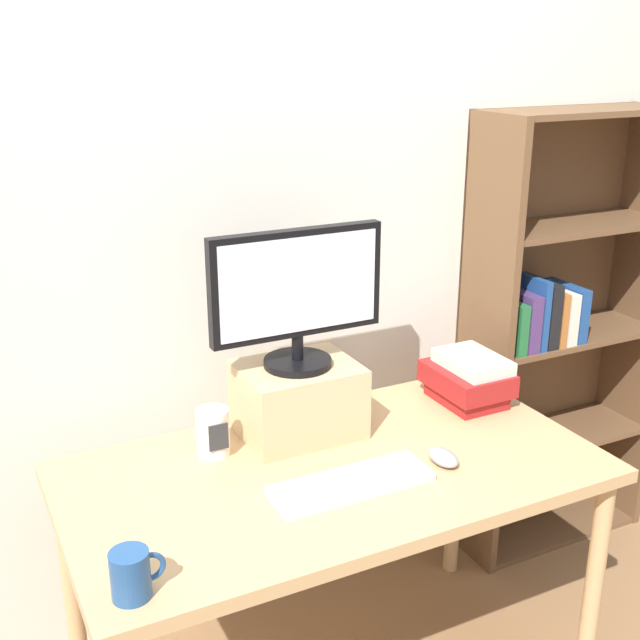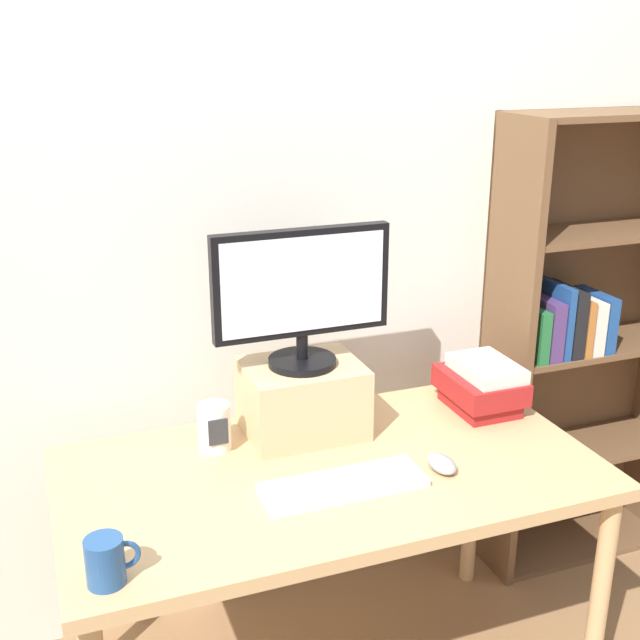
{
  "view_description": "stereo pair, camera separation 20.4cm",
  "coord_description": "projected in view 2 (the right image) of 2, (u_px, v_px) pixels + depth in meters",
  "views": [
    {
      "loc": [
        -0.86,
        -1.63,
        1.79
      ],
      "look_at": [
        0.0,
        0.09,
        1.12
      ],
      "focal_mm": 45.0,
      "sensor_mm": 36.0,
      "label": 1
    },
    {
      "loc": [
        -0.67,
        -1.72,
        1.79
      ],
      "look_at": [
        0.0,
        0.09,
        1.12
      ],
      "focal_mm": 45.0,
      "sensor_mm": 36.0,
      "label": 2
    }
  ],
  "objects": [
    {
      "name": "computer_monitor",
      "position": [
        303.0,
        292.0,
        2.14
      ],
      "size": [
        0.49,
        0.19,
        0.38
      ],
      "color": "black",
      "rests_on": "riser_box"
    },
    {
      "name": "bookshelf_unit",
      "position": [
        583.0,
        340.0,
        2.77
      ],
      "size": [
        0.73,
        0.28,
        1.59
      ],
      "color": "brown",
      "rests_on": "ground_plane"
    },
    {
      "name": "desk_speaker",
      "position": [
        214.0,
        427.0,
        2.16
      ],
      "size": [
        0.09,
        0.09,
        0.13
      ],
      "color": "silver",
      "rests_on": "desk"
    },
    {
      "name": "riser_box",
      "position": [
        304.0,
        398.0,
        2.25
      ],
      "size": [
        0.32,
        0.26,
        0.2
      ],
      "color": "tan",
      "rests_on": "desk"
    },
    {
      "name": "back_wall",
      "position": [
        264.0,
        216.0,
        2.39
      ],
      "size": [
        7.0,
        0.08,
        2.6
      ],
      "color": "silver",
      "rests_on": "ground_plane"
    },
    {
      "name": "computer_mouse",
      "position": [
        442.0,
        464.0,
        2.07
      ],
      "size": [
        0.06,
        0.1,
        0.04
      ],
      "color": "#99999E",
      "rests_on": "desk"
    },
    {
      "name": "coffee_mug",
      "position": [
        106.0,
        561.0,
        1.63
      ],
      "size": [
        0.11,
        0.08,
        0.1
      ],
      "color": "#234C84",
      "rests_on": "desk"
    },
    {
      "name": "desk",
      "position": [
        330.0,
        493.0,
        2.11
      ],
      "size": [
        1.39,
        0.75,
        0.74
      ],
      "color": "tan",
      "rests_on": "ground_plane"
    },
    {
      "name": "book_stack",
      "position": [
        481.0,
        385.0,
        2.4
      ],
      "size": [
        0.2,
        0.26,
        0.15
      ],
      "color": "maroon",
      "rests_on": "desk"
    },
    {
      "name": "keyboard",
      "position": [
        343.0,
        485.0,
        1.98
      ],
      "size": [
        0.41,
        0.14,
        0.02
      ],
      "color": "silver",
      "rests_on": "desk"
    }
  ]
}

